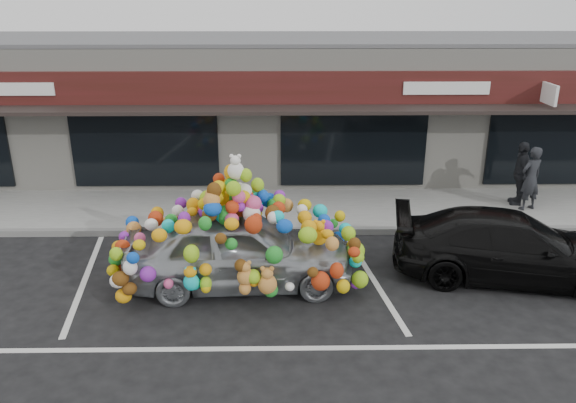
{
  "coord_description": "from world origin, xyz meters",
  "views": [
    {
      "loc": [
        0.88,
        -10.26,
        5.56
      ],
      "look_at": [
        1.05,
        1.4,
        1.27
      ],
      "focal_mm": 35.0,
      "sensor_mm": 36.0,
      "label": 1
    }
  ],
  "objects_px": {
    "toy_car": "(239,241)",
    "pedestrian_c": "(520,173)",
    "pedestrian_a": "(531,178)",
    "black_sedan": "(511,247)"
  },
  "relations": [
    {
      "from": "black_sedan",
      "to": "pedestrian_a",
      "type": "distance_m",
      "value": 4.03
    },
    {
      "from": "toy_car",
      "to": "pedestrian_a",
      "type": "xyz_separation_m",
      "value": [
        7.46,
        3.78,
        0.05
      ]
    },
    {
      "from": "black_sedan",
      "to": "pedestrian_c",
      "type": "relative_size",
      "value": 2.72
    },
    {
      "from": "toy_car",
      "to": "black_sedan",
      "type": "height_order",
      "value": "toy_car"
    },
    {
      "from": "toy_car",
      "to": "pedestrian_c",
      "type": "relative_size",
      "value": 2.82
    },
    {
      "from": "black_sedan",
      "to": "pedestrian_a",
      "type": "height_order",
      "value": "pedestrian_a"
    },
    {
      "from": "toy_car",
      "to": "black_sedan",
      "type": "relative_size",
      "value": 1.04
    },
    {
      "from": "pedestrian_c",
      "to": "pedestrian_a",
      "type": "bearing_deg",
      "value": 23.53
    },
    {
      "from": "toy_car",
      "to": "black_sedan",
      "type": "bearing_deg",
      "value": -90.47
    },
    {
      "from": "pedestrian_a",
      "to": "toy_car",
      "type": "bearing_deg",
      "value": 4.69
    }
  ]
}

